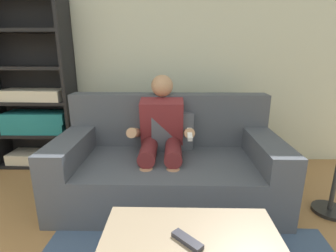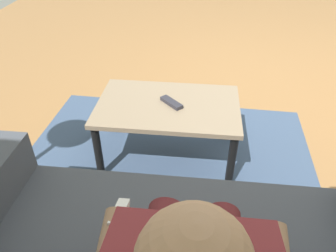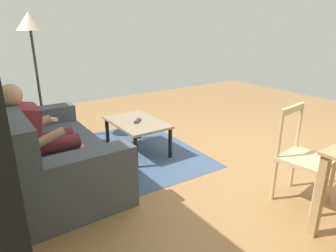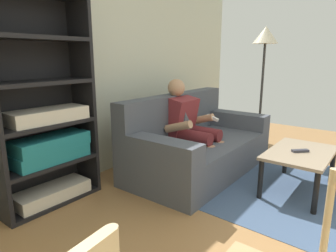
{
  "view_description": "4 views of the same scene",
  "coord_description": "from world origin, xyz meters",
  "px_view_note": "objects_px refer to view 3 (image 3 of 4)",
  "views": [
    {
      "loc": [
        0.96,
        -0.11,
        1.32
      ],
      "look_at": [
        0.91,
        2.03,
        0.7
      ],
      "focal_mm": 27.51,
      "sensor_mm": 36.0,
      "label": 1
    },
    {
      "loc": [
        0.86,
        2.67,
        1.51
      ],
      "look_at": [
        1.05,
        0.93,
        0.26
      ],
      "focal_mm": 34.74,
      "sensor_mm": 36.0,
      "label": 2
    },
    {
      "loc": [
        -2.17,
        2.67,
        1.62
      ],
      "look_at": [
        -0.46,
        1.48,
        0.9
      ],
      "focal_mm": 31.35,
      "sensor_mm": 36.0,
      "label": 3
    },
    {
      "loc": [
        -2.05,
        0.26,
        1.37
      ],
      "look_at": [
        -0.46,
        1.48,
        0.9
      ],
      "focal_mm": 31.7,
      "sensor_mm": 36.0,
      "label": 4
    }
  ],
  "objects_px": {
    "coffee_table": "(137,125)",
    "dining_chair_facing_couch": "(303,158)",
    "couch": "(47,154)",
    "person_lounging": "(40,135)",
    "tv_remote": "(138,121)",
    "floor_lamp": "(31,34)"
  },
  "relations": [
    {
      "from": "person_lounging",
      "to": "tv_remote",
      "type": "height_order",
      "value": "person_lounging"
    },
    {
      "from": "tv_remote",
      "to": "dining_chair_facing_couch",
      "type": "height_order",
      "value": "dining_chair_facing_couch"
    },
    {
      "from": "dining_chair_facing_couch",
      "to": "person_lounging",
      "type": "bearing_deg",
      "value": 48.97
    },
    {
      "from": "couch",
      "to": "person_lounging",
      "type": "distance_m",
      "value": 0.26
    },
    {
      "from": "couch",
      "to": "person_lounging",
      "type": "bearing_deg",
      "value": 143.86
    },
    {
      "from": "tv_remote",
      "to": "floor_lamp",
      "type": "bearing_deg",
      "value": -9.72
    },
    {
      "from": "coffee_table",
      "to": "dining_chair_facing_couch",
      "type": "relative_size",
      "value": 0.98
    },
    {
      "from": "person_lounging",
      "to": "couch",
      "type": "bearing_deg",
      "value": -36.14
    },
    {
      "from": "tv_remote",
      "to": "floor_lamp",
      "type": "relative_size",
      "value": 0.09
    },
    {
      "from": "person_lounging",
      "to": "floor_lamp",
      "type": "relative_size",
      "value": 0.62
    },
    {
      "from": "coffee_table",
      "to": "tv_remote",
      "type": "xyz_separation_m",
      "value": [
        -0.02,
        -0.0,
        0.07
      ]
    },
    {
      "from": "person_lounging",
      "to": "dining_chair_facing_couch",
      "type": "distance_m",
      "value": 2.58
    },
    {
      "from": "coffee_table",
      "to": "dining_chair_facing_couch",
      "type": "bearing_deg",
      "value": -159.04
    },
    {
      "from": "tv_remote",
      "to": "floor_lamp",
      "type": "distance_m",
      "value": 1.88
    },
    {
      "from": "dining_chair_facing_couch",
      "to": "coffee_table",
      "type": "bearing_deg",
      "value": 20.96
    },
    {
      "from": "tv_remote",
      "to": "dining_chair_facing_couch",
      "type": "bearing_deg",
      "value": 156.16
    },
    {
      "from": "tv_remote",
      "to": "dining_chair_facing_couch",
      "type": "xyz_separation_m",
      "value": [
        -1.87,
        -0.73,
        0.0
      ]
    },
    {
      "from": "dining_chair_facing_couch",
      "to": "floor_lamp",
      "type": "relative_size",
      "value": 0.51
    },
    {
      "from": "floor_lamp",
      "to": "dining_chair_facing_couch",
      "type": "bearing_deg",
      "value": -152.67
    },
    {
      "from": "couch",
      "to": "floor_lamp",
      "type": "height_order",
      "value": "floor_lamp"
    },
    {
      "from": "couch",
      "to": "dining_chair_facing_couch",
      "type": "xyz_separation_m",
      "value": [
        -1.76,
        -1.9,
        0.13
      ]
    },
    {
      "from": "couch",
      "to": "tv_remote",
      "type": "bearing_deg",
      "value": -84.36
    }
  ]
}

